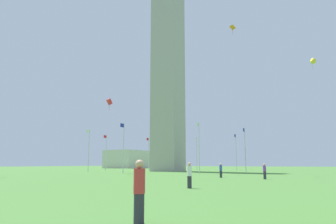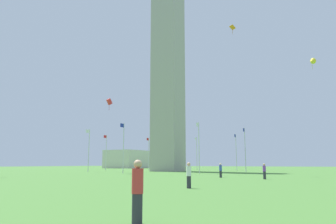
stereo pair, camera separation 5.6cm
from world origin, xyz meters
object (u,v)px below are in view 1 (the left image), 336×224
person_blue_shirt (221,170)px  flagpole_e (245,148)px  kite_red_box (109,102)px  flagpole_nw (89,148)px  kite_yellow_delta (312,61)px  distant_building (135,159)px  flagpole_w (106,151)px  flagpole_ne (199,145)px  flagpole_s (197,152)px  flagpole_n (123,146)px  person_white_shirt (189,175)px  flagpole_se (236,150)px  kite_orange_diamond (233,28)px  person_red_shirt (139,192)px  person_purple_shirt (265,171)px  flagpole_sw (148,152)px  obelisk_monument (168,53)px

person_blue_shirt → flagpole_e: bearing=-62.1°
kite_red_box → flagpole_nw: bearing=-120.2°
kite_yellow_delta → distant_building: (-40.56, -64.66, -17.21)m
flagpole_w → kite_yellow_delta: kite_yellow_delta is taller
flagpole_ne → flagpole_w: same height
flagpole_s → person_blue_shirt: size_ratio=5.04×
flagpole_n → kite_red_box: kite_red_box is taller
flagpole_s → person_blue_shirt: (41.37, 19.51, -3.79)m
person_white_shirt → flagpole_se: bearing=-24.9°
flagpole_e → kite_orange_diamond: bearing=8.6°
flagpole_s → flagpole_nw: 30.70m
flagpole_w → person_red_shirt: size_ratio=4.91×
person_blue_shirt → person_red_shirt: bearing=124.4°
person_purple_shirt → flagpole_ne: bearing=26.3°
flagpole_sw → kite_red_box: size_ratio=3.97×
flagpole_n → flagpole_sw: same height
flagpole_s → kite_yellow_delta: kite_yellow_delta is taller
obelisk_monument → person_red_shirt: size_ratio=30.59×
person_white_shirt → person_red_shirt: bearing=160.4°
flagpole_ne → flagpole_e: same height
person_white_shirt → kite_yellow_delta: size_ratio=0.76×
flagpole_s → distant_building: flagpole_s is taller
flagpole_w → person_purple_shirt: 49.14m
person_white_shirt → kite_orange_diamond: size_ratio=1.21×
flagpole_sw → flagpole_se: bearing=90.0°
flagpole_sw → person_purple_shirt: (38.00, 36.50, -3.81)m
flagpole_se → flagpole_w: size_ratio=1.00×
flagpole_ne → flagpole_sw: same height
person_purple_shirt → flagpole_sw: bearing=28.3°
flagpole_sw → flagpole_w: 12.72m
flagpole_ne → distant_building: (-53.80, -47.08, -1.42)m
distant_building → person_purple_shirt: bearing=41.3°
flagpole_n → flagpole_sw: 30.70m
obelisk_monument → flagpole_se: size_ratio=6.23×
person_white_shirt → kite_yellow_delta: kite_yellow_delta is taller
flagpole_n → person_purple_shirt: size_ratio=5.19×
flagpole_n → distant_building: (-58.66, -35.33, -1.42)m
flagpole_sw → person_blue_shirt: 48.21m
flagpole_s → person_red_shirt: 74.78m
obelisk_monument → kite_yellow_delta: (-1.43, 29.33, -5.94)m
person_purple_shirt → person_blue_shirt: person_blue_shirt is taller
distant_building → flagpole_nw: bearing=23.7°
flagpole_s → flagpole_ne: bearing=22.5°
flagpole_ne → person_blue_shirt: (13.01, 7.76, -3.79)m
obelisk_monument → kite_orange_diamond: size_ratio=37.60×
flagpole_w → person_purple_shirt: size_ratio=5.19×
flagpole_nw → flagpole_sw: bearing=180.0°
obelisk_monument → flagpole_w: obelisk_monument is taller
person_white_shirt → kite_yellow_delta: bearing=-45.5°
obelisk_monument → kite_red_box: size_ratio=24.76×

